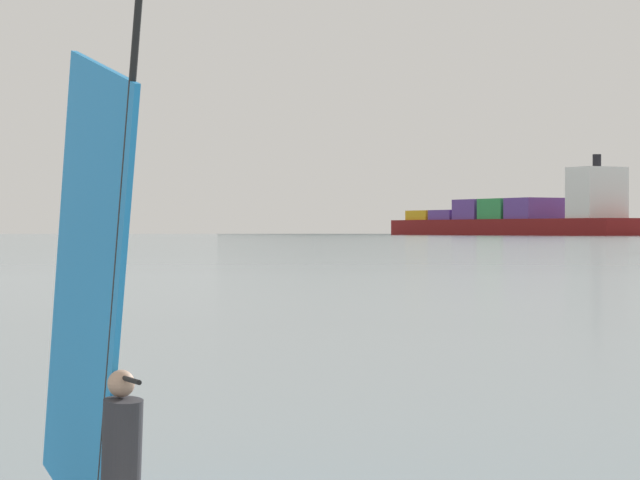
{
  "coord_description": "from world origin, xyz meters",
  "views": [
    {
      "loc": [
        3.01,
        -9.14,
        2.55
      ],
      "look_at": [
        4.63,
        10.63,
        2.42
      ],
      "focal_mm": 80.11,
      "sensor_mm": 36.0,
      "label": 1
    }
  ],
  "objects": [
    {
      "name": "cargo_ship",
      "position": [
        159.53,
        698.09,
        8.92
      ],
      "size": [
        99.47,
        172.21,
        37.91
      ],
      "rotation": [
        0.0,
        0.0,
        2.01
      ],
      "color": "maroon",
      "rests_on": "ground_plane"
    },
    {
      "name": "distant_headland",
      "position": [
        353.58,
        1419.66,
        16.6
      ],
      "size": [
        670.15,
        504.81,
        33.19
      ],
      "primitive_type": "cube",
      "rotation": [
        0.0,
        0.0,
        0.19
      ],
      "color": "#60665B",
      "rests_on": "ground_plane"
    },
    {
      "name": "windsurfer",
      "position": [
        2.21,
        2.66,
        1.26
      ],
      "size": [
        1.72,
        3.83,
        4.45
      ],
      "rotation": [
        0.0,
        0.0,
        5.08
      ],
      "color": "white",
      "rests_on": "ground_plane"
    }
  ]
}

